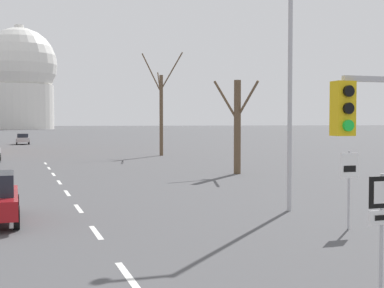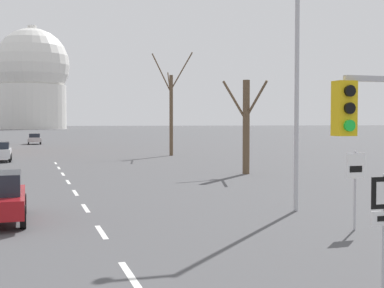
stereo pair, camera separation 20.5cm
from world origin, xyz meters
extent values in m
cube|color=silver|center=(0.00, 7.95, 0.00)|extent=(0.16, 2.00, 0.01)
cube|color=silver|center=(0.00, 12.45, 0.00)|extent=(0.16, 2.00, 0.01)
cube|color=silver|center=(0.00, 16.95, 0.00)|extent=(0.16, 2.00, 0.01)
cube|color=silver|center=(0.00, 21.45, 0.00)|extent=(0.16, 2.00, 0.01)
cube|color=silver|center=(0.00, 25.95, 0.00)|extent=(0.16, 2.00, 0.01)
cube|color=silver|center=(0.00, 30.45, 0.00)|extent=(0.16, 2.00, 0.01)
cube|color=silver|center=(0.00, 34.95, 0.00)|extent=(0.16, 2.00, 0.01)
cube|color=silver|center=(0.00, 39.45, 0.00)|extent=(0.16, 2.00, 0.01)
cube|color=#B2B2B7|center=(3.94, 5.05, 3.98)|extent=(1.33, 0.10, 0.10)
cube|color=yellow|center=(3.27, 5.05, 3.45)|extent=(0.36, 0.28, 0.96)
cylinder|color=black|center=(3.27, 4.88, 3.75)|extent=(0.20, 0.06, 0.20)
cylinder|color=black|center=(3.27, 4.88, 3.45)|extent=(0.20, 0.06, 0.20)
cylinder|color=green|center=(3.27, 4.88, 3.15)|extent=(0.20, 0.06, 0.20)
cylinder|color=#B2B2B7|center=(4.36, 5.34, 1.12)|extent=(0.07, 0.07, 2.25)
cube|color=black|center=(4.36, 5.32, 1.90)|extent=(0.60, 0.03, 0.60)
cube|color=white|center=(4.36, 5.31, 1.90)|extent=(0.42, 0.01, 0.42)
cube|color=white|center=(4.36, 5.32, 1.42)|extent=(0.60, 0.03, 0.28)
cube|color=black|center=(4.36, 5.31, 1.42)|extent=(0.36, 0.01, 0.10)
cylinder|color=#B2B2B7|center=(7.24, 10.54, 1.17)|extent=(0.07, 0.07, 2.35)
cube|color=white|center=(7.24, 10.52, 1.92)|extent=(0.60, 0.03, 0.76)
cube|color=black|center=(7.24, 10.50, 1.82)|extent=(0.42, 0.01, 0.19)
cylinder|color=#B2B2B7|center=(7.20, 14.11, 4.28)|extent=(0.16, 0.16, 8.56)
cube|color=#B7B7BC|center=(-1.17, 76.26, 0.67)|extent=(1.73, 3.90, 0.62)
cube|color=#1E232D|center=(-1.17, 76.07, 1.25)|extent=(1.47, 1.87, 0.55)
cylinder|color=black|center=(-1.98, 77.47, 0.35)|extent=(0.18, 0.71, 0.71)
cylinder|color=black|center=(-0.36, 77.47, 0.35)|extent=(0.18, 0.71, 0.71)
cylinder|color=black|center=(-1.98, 75.05, 0.35)|extent=(0.18, 0.71, 0.71)
cylinder|color=black|center=(-0.36, 75.05, 0.35)|extent=(0.18, 0.71, 0.71)
cylinder|color=black|center=(-2.18, 16.30, 0.36)|extent=(0.18, 0.72, 0.72)
cylinder|color=black|center=(-2.18, 13.66, 0.36)|extent=(0.18, 0.72, 0.72)
cylinder|color=black|center=(-3.42, 43.71, 0.32)|extent=(0.18, 0.64, 0.64)
cylinder|color=brown|center=(10.80, 27.27, 2.88)|extent=(0.43, 0.43, 5.77)
cylinder|color=brown|center=(10.20, 27.70, 4.52)|extent=(1.30, 1.04, 2.51)
cylinder|color=brown|center=(11.15, 26.51, 4.59)|extent=(0.78, 1.66, 2.19)
cylinder|color=brown|center=(11.16, 27.98, 4.15)|extent=(0.77, 1.57, 1.77)
cylinder|color=brown|center=(10.98, 27.84, 4.01)|extent=(0.48, 1.27, 1.66)
cylinder|color=brown|center=(10.97, 45.88, 3.80)|extent=(0.34, 0.34, 7.61)
cylinder|color=brown|center=(10.14, 46.26, 7.80)|extent=(1.76, 0.90, 3.80)
cylinder|color=brown|center=(11.15, 47.11, 6.59)|extent=(0.41, 2.56, 3.02)
cylinder|color=brown|center=(11.83, 45.19, 7.98)|extent=(1.75, 1.54, 3.42)
cylinder|color=silver|center=(0.00, 234.25, 9.31)|extent=(27.92, 27.92, 18.61)
sphere|color=silver|center=(0.00, 234.25, 27.14)|extent=(31.02, 31.02, 31.02)
cylinder|color=silver|center=(0.00, 234.25, 41.10)|extent=(3.72, 3.72, 5.43)
camera|label=1|loc=(-2.20, -3.03, 3.22)|focal=50.00mm
camera|label=2|loc=(-2.00, -3.09, 3.22)|focal=50.00mm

